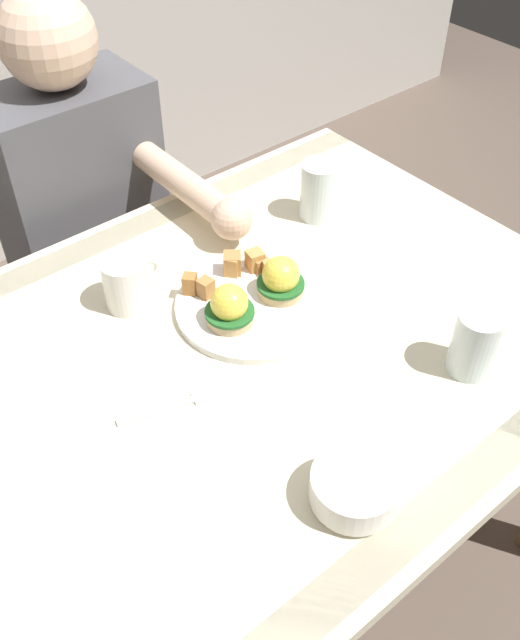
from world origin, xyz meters
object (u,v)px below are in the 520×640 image
eggs_benedict_plate (253,297)px  water_glass_far (474,347)px  fork (174,405)px  water_glass_near (319,193)px  fruit_bowl (355,489)px  diner_person (92,218)px  coffee_mug (127,281)px  dining_table (250,386)px

eggs_benedict_plate → water_glass_far: (0.18, -0.33, 0.02)m
water_glass_far → fork: bearing=150.4°
fork → water_glass_near: (0.51, 0.23, 0.05)m
fruit_bowl → water_glass_far: size_ratio=1.06×
water_glass_far → diner_person: diner_person is taller
water_glass_near → diner_person: bearing=127.5°
coffee_mug → fork: bearing=-107.1°
coffee_mug → water_glass_far: water_glass_far is taller
eggs_benedict_plate → fruit_bowl: (-0.14, -0.39, 0.00)m
fruit_bowl → diner_person: 0.94m
diner_person → coffee_mug: bearing=-107.8°
fork → water_glass_near: 0.56m
dining_table → fork: bearing=-169.6°
coffee_mug → water_glass_near: (0.43, -0.01, 0.00)m
fruit_bowl → water_glass_far: water_glass_far is taller
coffee_mug → eggs_benedict_plate: bearing=-42.8°
dining_table → eggs_benedict_plate: 0.16m
eggs_benedict_plate → water_glass_near: water_glass_near is taller
dining_table → diner_person: (0.03, 0.60, 0.02)m
eggs_benedict_plate → water_glass_far: bearing=-61.7°
water_glass_near → water_glass_far: water_glass_near is taller
fruit_bowl → diner_person: size_ratio=0.11×
water_glass_near → water_glass_far: 0.47m
eggs_benedict_plate → diner_person: diner_person is taller
fork → diner_person: (0.20, 0.63, -0.09)m
eggs_benedict_plate → coffee_mug: 0.22m
eggs_benedict_plate → coffee_mug: (-0.16, 0.15, 0.03)m
dining_table → water_glass_near: water_glass_near is taller
coffee_mug → fruit_bowl: bearing=-87.8°
eggs_benedict_plate → fork: 0.25m
fork → water_glass_near: size_ratio=1.30×
fruit_bowl → diner_person: (0.10, 0.92, -0.12)m
diner_person → fruit_bowl: bearing=-96.5°
eggs_benedict_plate → water_glass_near: 0.31m
coffee_mug → fork: coffee_mug is taller
fruit_bowl → fork: fruit_bowl is taller
dining_table → coffee_mug: coffee_mug is taller
coffee_mug → water_glass_near: 0.43m
eggs_benedict_plate → fruit_bowl: bearing=-109.7°
fork → fruit_bowl: bearing=-71.9°
fruit_bowl → eggs_benedict_plate: bearing=70.3°
water_glass_far → diner_person: 0.90m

